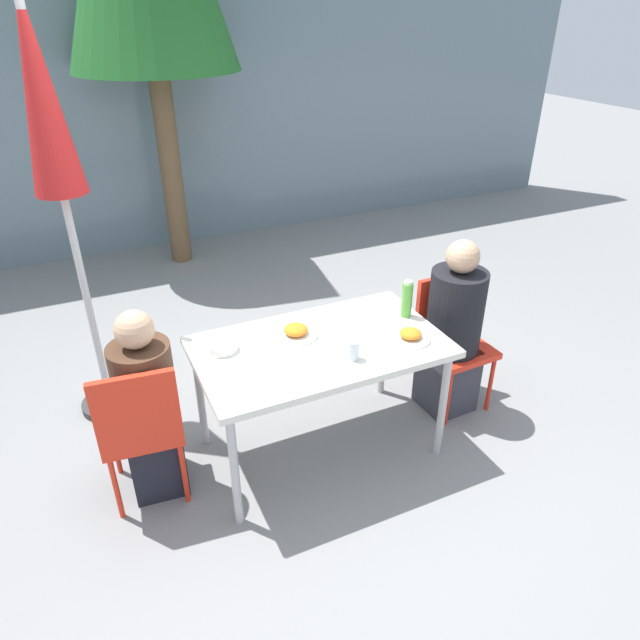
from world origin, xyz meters
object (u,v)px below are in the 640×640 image
Objects in this scene: person_left at (149,410)px; person_right at (453,334)px; salad_bowl at (222,347)px; chair_right at (450,332)px; drinking_cup at (353,350)px; closed_umbrella at (48,127)px; chair_left at (141,424)px; bottle at (407,299)px.

person_right is (1.85, -0.07, 0.03)m from person_left.
salad_bowl is (-1.42, 0.13, 0.21)m from person_right.
chair_right reaches higher than drinking_cup.
closed_umbrella reaches higher than salad_bowl.
closed_umbrella reaches higher than person_left.
person_left is 1.27× the size of chair_right.
person_right reaches higher than drinking_cup.
closed_umbrella is (-0.11, 0.92, 1.29)m from chair_left.
chair_left is 1.96m from chair_right.
person_right is 7.05× the size of salad_bowl.
person_left is 10.34× the size of drinking_cup.
person_right is at bearing -24.26° from closed_umbrella.
closed_umbrella is at bearing 127.38° from salad_bowl.
person_left reaches higher than drinking_cup.
bottle is at bearing -9.17° from person_right.
person_left is at bearing -171.71° from salad_bowl.
salad_bowl is at bearing -7.19° from person_right.
chair_right is at bearing -1.79° from salad_bowl.
chair_left is 1.14m from drinking_cup.
person_right is at bearing 6.37° from chair_left.
person_right is 1.45m from salad_bowl.
salad_bowl is at bearing 148.48° from drinking_cup.
person_right is 0.45m from bottle.
drinking_cup is at bearing -10.38° from person_left.
drinking_cup is (1.19, -1.15, -1.01)m from closed_umbrella.
bottle is at bearing 29.28° from drinking_cup.
drinking_cup is (-0.83, -0.24, 0.24)m from person_right.
chair_right is 0.98m from drinking_cup.
person_right is 11.01× the size of drinking_cup.
chair_left reaches higher than drinking_cup.
bottle is (-0.38, -0.04, 0.34)m from chair_right.
bottle reaches higher than drinking_cup.
salad_bowl is (-1.09, 0.09, -0.09)m from bottle.
chair_left is 3.78× the size of bottle.
closed_umbrella is 15.01× the size of salad_bowl.
bottle is (1.58, 0.05, 0.34)m from chair_left.
chair_left is 0.56m from salad_bowl.
person_left reaches higher than salad_bowl.
closed_umbrella is 23.47× the size of drinking_cup.
drinking_cup reaches higher than salad_bowl.
person_right reaches higher than bottle.
chair_right is 8.14× the size of drinking_cup.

